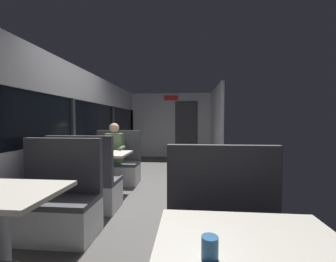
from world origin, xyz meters
name	(u,v)px	position (x,y,z in m)	size (l,w,h in m)	color
ground_plane	(153,197)	(0.00, 0.00, -0.01)	(3.30, 9.20, 0.02)	#514F4C
carriage_window_panel_left	(72,132)	(-1.45, 0.00, 1.11)	(0.09, 8.48, 2.30)	#B2B2B7
carriage_end_bulkhead	(173,126)	(0.06, 4.19, 1.14)	(2.90, 0.11, 2.30)	#B2B2B7
carriage_aisle_panel_right	(216,126)	(1.45, 3.00, 1.15)	(0.08, 2.40, 2.30)	#B2B2B7
dining_table_near_window	(2,203)	(-0.89, -2.09, 0.64)	(0.90, 0.70, 0.74)	#9E9EA3
bench_near_window_facing_entry	(55,207)	(-0.89, -1.39, 0.33)	(0.95, 0.50, 1.10)	silver
dining_table_mid_window	(103,158)	(-0.89, 0.04, 0.64)	(0.90, 0.70, 0.74)	#9E9EA3
bench_mid_window_facing_end	(85,187)	(-0.89, -0.66, 0.33)	(0.95, 0.50, 1.10)	silver
bench_mid_window_facing_entry	(116,167)	(-0.89, 0.74, 0.33)	(0.95, 0.50, 1.10)	silver
bench_front_aisle_facing_entry	(225,245)	(0.89, -1.99, 0.33)	(0.95, 0.50, 1.10)	silver
seated_passenger	(115,158)	(-0.89, 0.67, 0.54)	(0.47, 0.55, 1.26)	#26262D
coffee_cup_primary	(210,247)	(0.69, -2.82, 0.79)	(0.07, 0.07, 0.09)	#26598C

